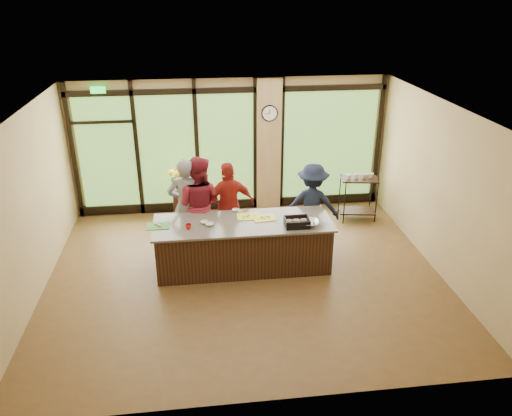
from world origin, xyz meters
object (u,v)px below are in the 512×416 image
object	(u,v)px
flower_stand	(182,205)
cook_right	(312,204)
bar_cart	(358,192)
roasting_pan	(297,224)
island_base	(243,246)
cook_left	(187,206)

from	to	relation	value
flower_stand	cook_right	bearing A→B (deg)	-32.27
flower_stand	bar_cart	size ratio (longest dim) A/B	0.70
roasting_pan	flower_stand	size ratio (longest dim) A/B	0.57
island_base	flower_stand	bearing A→B (deg)	118.09
roasting_pan	cook_left	bearing A→B (deg)	151.64
cook_left	bar_cart	size ratio (longest dim) A/B	1.77
cook_right	bar_cart	size ratio (longest dim) A/B	1.56
island_base	cook_right	bearing A→B (deg)	28.92
cook_right	roasting_pan	distance (m)	1.20
roasting_pan	bar_cart	bearing A→B (deg)	48.35
flower_stand	bar_cart	distance (m)	3.88
cook_left	bar_cart	distance (m)	3.85
cook_left	cook_right	bearing A→B (deg)	179.89
island_base	bar_cart	world-z (taller)	bar_cart
island_base	cook_right	size ratio (longest dim) A/B	1.85
roasting_pan	flower_stand	bearing A→B (deg)	130.68
cook_left	flower_stand	bearing A→B (deg)	-85.01
cook_right	flower_stand	world-z (taller)	cook_right
island_base	roasting_pan	bearing A→B (deg)	-16.12
island_base	flower_stand	xyz separation A→B (m)	(-1.14, 2.13, -0.07)
cook_right	bar_cart	distance (m)	1.58
cook_right	roasting_pan	xyz separation A→B (m)	(-0.52, -1.07, 0.12)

